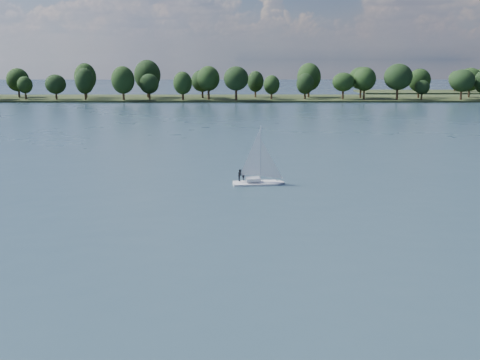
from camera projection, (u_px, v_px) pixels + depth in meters
name	position (u px, v px, depth m)	size (l,w,h in m)	color
ground	(297.00, 133.00, 127.15)	(700.00, 700.00, 0.00)	#233342
far_shore	(270.00, 99.00, 236.40)	(660.00, 40.00, 1.50)	black
sailboat	(256.00, 168.00, 74.12)	(6.74, 2.61, 8.65)	silver
treeline	(256.00, 81.00, 230.70)	(562.98, 74.30, 18.16)	black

